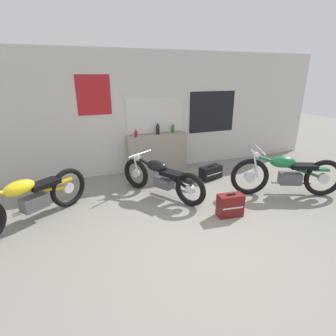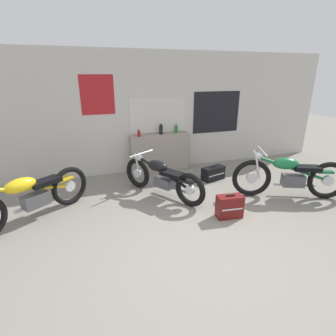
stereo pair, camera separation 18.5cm
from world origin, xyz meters
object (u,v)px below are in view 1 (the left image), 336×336
object	(u,v)px
bottle_leftmost	(136,134)
bottle_center	(173,129)
hard_case_darkred	(230,205)
motorcycle_yellow	(29,199)
hard_case_black	(211,173)
motorcycle_black	(161,178)
motorcycle_green	(287,174)
bottle_left_center	(158,129)

from	to	relation	value
bottle_leftmost	bottle_center	bearing A→B (deg)	4.95
hard_case_darkred	motorcycle_yellow	bearing A→B (deg)	162.90
motorcycle_yellow	hard_case_black	xyz separation A→B (m)	(3.64, 0.62, -0.28)
bottle_leftmost	motorcycle_yellow	xyz separation A→B (m)	(-2.15, -1.54, -0.56)
motorcycle_black	motorcycle_green	bearing A→B (deg)	-20.12
motorcycle_green	hard_case_darkred	size ratio (longest dim) A/B	4.46
bottle_center	hard_case_darkred	bearing A→B (deg)	-90.15
bottle_left_center	bottle_leftmost	bearing A→B (deg)	-172.73
bottle_left_center	motorcycle_green	distance (m)	3.00
motorcycle_black	hard_case_darkred	size ratio (longest dim) A/B	3.83
hard_case_black	motorcycle_green	bearing A→B (deg)	-53.49
bottle_left_center	hard_case_black	distance (m)	1.62
bottle_left_center	motorcycle_green	world-z (taller)	bottle_left_center
motorcycle_black	hard_case_black	size ratio (longest dim) A/B	2.99
bottle_left_center	motorcycle_yellow	size ratio (longest dim) A/B	0.16
bottle_leftmost	motorcycle_green	distance (m)	3.32
motorcycle_yellow	hard_case_darkred	distance (m)	3.25
bottle_leftmost	bottle_left_center	xyz separation A→B (m)	(0.56, 0.07, 0.05)
bottle_left_center	hard_case_darkred	size ratio (longest dim) A/B	0.64
bottle_center	hard_case_darkred	world-z (taller)	bottle_center
motorcycle_black	hard_case_darkred	world-z (taller)	motorcycle_black
bottle_left_center	motorcycle_green	size ratio (longest dim) A/B	0.14
motorcycle_black	bottle_leftmost	bearing A→B (deg)	95.20
bottle_leftmost	hard_case_darkred	xyz separation A→B (m)	(0.94, -2.49, -0.80)
motorcycle_yellow	hard_case_darkred	world-z (taller)	motorcycle_yellow
bottle_left_center	motorcycle_yellow	bearing A→B (deg)	-149.24
motorcycle_black	hard_case_darkred	xyz separation A→B (m)	(0.82, -1.15, -0.19)
motorcycle_yellow	motorcycle_green	bearing A→B (deg)	-8.09
bottle_left_center	motorcycle_black	xyz separation A→B (m)	(-0.43, -1.42, -0.65)
motorcycle_black	motorcycle_yellow	world-z (taller)	motorcycle_yellow
bottle_center	hard_case_black	bearing A→B (deg)	-62.00
bottle_center	motorcycle_black	xyz separation A→B (m)	(-0.83, -1.43, -0.63)
motorcycle_black	hard_case_black	world-z (taller)	motorcycle_black
hard_case_black	bottle_leftmost	bearing A→B (deg)	148.21
bottle_leftmost	hard_case_black	size ratio (longest dim) A/B	0.30
motorcycle_black	hard_case_darkred	distance (m)	1.42
bottle_left_center	bottle_center	bearing A→B (deg)	1.63
motorcycle_yellow	hard_case_black	distance (m)	3.70
hard_case_black	hard_case_darkred	size ratio (longest dim) A/B	1.28
motorcycle_green	hard_case_black	distance (m)	1.61
motorcycle_green	motorcycle_black	bearing A→B (deg)	159.88
bottle_leftmost	hard_case_black	world-z (taller)	bottle_leftmost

